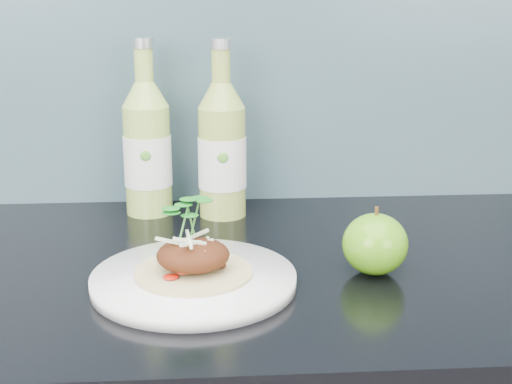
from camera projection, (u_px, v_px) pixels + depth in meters
dinner_plate at (194, 280)px, 0.86m from camera, size 0.31×0.31×0.02m
pork_taco at (193, 252)px, 0.85m from camera, size 0.14×0.14×0.10m
green_apple at (375, 244)px, 0.89m from camera, size 0.09×0.09×0.09m
cider_bottle_left at (147, 149)px, 1.12m from camera, size 0.09×0.09×0.28m
cider_bottle_right at (222, 150)px, 1.11m from camera, size 0.08×0.08×0.28m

